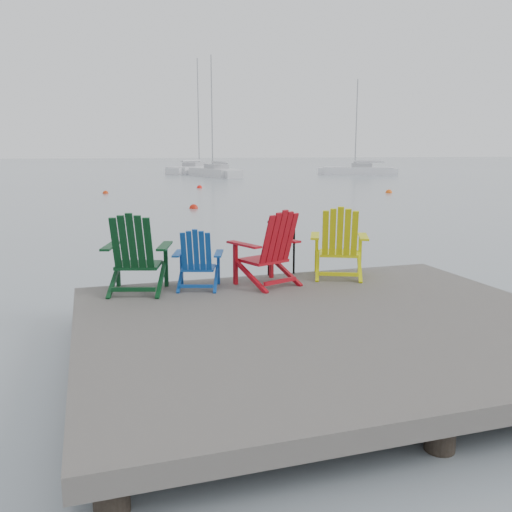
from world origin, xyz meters
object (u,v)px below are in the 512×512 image
object	(u,v)px
chair_blue	(198,259)
sailboat_near	(215,173)
buoy_a	(194,209)
buoy_d	(199,188)
chair_green	(136,253)
handrail	(281,242)
chair_yellow	(339,242)
chair_red	(269,248)
sailboat_mid	(197,170)
buoy_c	(389,193)
sailboat_far	(358,171)
buoy_b	(106,193)

from	to	relation	value
chair_blue	sailboat_near	size ratio (longest dim) A/B	0.07
buoy_a	buoy_d	world-z (taller)	buoy_a
chair_green	buoy_a	xyz separation A→B (m)	(3.88, 16.02, -1.08)
handrail	chair_yellow	world-z (taller)	chair_yellow
chair_red	buoy_a	size ratio (longest dim) A/B	2.91
sailboat_near	sailboat_mid	size ratio (longest dim) A/B	0.91
chair_red	sailboat_near	bearing A→B (deg)	56.63
chair_yellow	buoy_a	distance (m)	16.07
sailboat_near	buoy_c	bearing A→B (deg)	-87.93
sailboat_far	buoy_a	distance (m)	38.44
buoy_b	chair_red	bearing A→B (deg)	-86.77
sailboat_mid	chair_blue	bearing A→B (deg)	-60.30
chair_red	sailboat_mid	size ratio (longest dim) A/B	0.09
buoy_b	sailboat_far	bearing A→B (deg)	35.82
chair_blue	chair_yellow	bearing A→B (deg)	18.74
chair_blue	sailboat_far	xyz separation A→B (m)	(27.00, 46.09, -0.60)
chair_green	chair_blue	xyz separation A→B (m)	(0.88, -0.04, -0.13)
buoy_a	buoy_d	bearing A→B (deg)	77.48
chair_yellow	buoy_a	size ratio (longest dim) A/B	2.91
chair_green	chair_yellow	world-z (taller)	chair_green
handrail	sailboat_far	distance (m)	52.21
chair_blue	sailboat_near	world-z (taller)	sailboat_near
handrail	chair_green	distance (m)	2.43
chair_blue	sailboat_mid	distance (m)	56.80
chair_green	sailboat_mid	world-z (taller)	sailboat_mid
chair_green	buoy_d	size ratio (longest dim) A/B	2.99
handrail	sailboat_far	xyz separation A→B (m)	(25.50, 45.56, -0.69)
handrail	buoy_d	xyz separation A→B (m)	(4.49, 29.01, -1.04)
sailboat_far	buoy_b	bearing A→B (deg)	152.98
chair_yellow	sailboat_far	size ratio (longest dim) A/B	0.11
handrail	sailboat_mid	xyz separation A→B (m)	(9.52, 55.19, -0.69)
chair_green	sailboat_mid	distance (m)	56.94
chair_blue	buoy_b	distance (m)	26.32
handrail	buoy_a	xyz separation A→B (m)	(1.50, 15.53, -1.04)
chair_blue	sailboat_mid	xyz separation A→B (m)	(11.02, 55.72, -0.60)
chair_red	sailboat_far	size ratio (longest dim) A/B	0.11
handrail	buoy_c	world-z (taller)	handrail
sailboat_near	buoy_d	size ratio (longest dim) A/B	31.49
chair_red	buoy_c	xyz separation A→B (m)	(15.10, 21.77, -1.07)
sailboat_near	sailboat_far	size ratio (longest dim) A/B	1.17
chair_blue	buoy_c	size ratio (longest dim) A/B	2.18
chair_green	buoy_c	bearing A→B (deg)	68.49
buoy_b	buoy_a	bearing A→B (deg)	-71.53
handrail	chair_green	world-z (taller)	chair_green
chair_red	chair_yellow	distance (m)	1.24
sailboat_mid	chair_green	bearing A→B (deg)	-61.17
sailboat_near	sailboat_far	bearing A→B (deg)	-11.08
chair_green	sailboat_far	distance (m)	53.84
buoy_b	sailboat_near	bearing A→B (deg)	60.51
chair_green	chair_blue	bearing A→B (deg)	14.28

